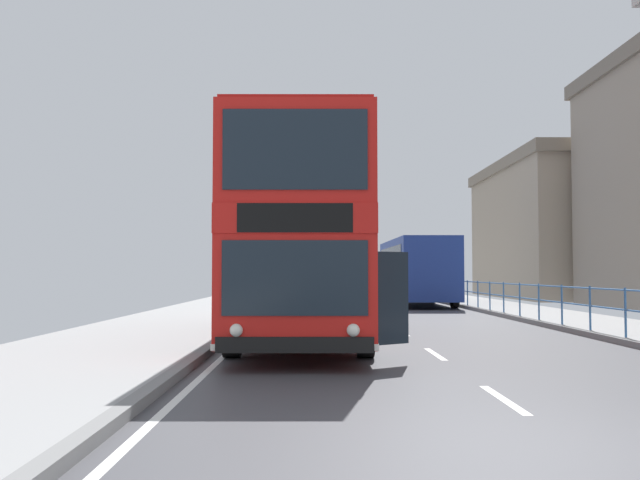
# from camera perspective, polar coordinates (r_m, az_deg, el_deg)

# --- Properties ---
(ground) EXTENTS (15.80, 140.00, 0.20)m
(ground) POSITION_cam_1_polar(r_m,az_deg,el_deg) (6.42, 14.34, -16.02)
(ground) COLOR #424247
(double_decker_bus_main) EXTENTS (3.23, 10.63, 4.31)m
(double_decker_bus_main) POSITION_cam_1_polar(r_m,az_deg,el_deg) (15.96, -1.40, -0.06)
(double_decker_bus_main) COLOR red
(double_decker_bus_main) RESTS_ON ground
(background_bus_far_lane) EXTENTS (2.74, 9.56, 3.10)m
(background_bus_far_lane) POSITION_cam_1_polar(r_m,az_deg,el_deg) (34.35, 7.76, -2.38)
(background_bus_far_lane) COLOR navy
(background_bus_far_lane) RESTS_ON ground
(pedestrian_railing_far_kerb) EXTENTS (0.05, 27.50, 1.08)m
(pedestrian_railing_far_kerb) POSITION_cam_1_polar(r_m,az_deg,el_deg) (20.39, 18.86, -4.41)
(pedestrian_railing_far_kerb) COLOR #386BA8
(pedestrian_railing_far_kerb) RESTS_ON ground
(background_building_01) EXTENTS (8.96, 16.14, 8.63)m
(background_building_01) POSITION_cam_1_polar(r_m,az_deg,el_deg) (47.52, 19.26, 0.85)
(background_building_01) COLOR gray
(background_building_01) RESTS_ON ground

